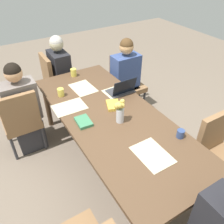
# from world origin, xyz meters

# --- Properties ---
(ground_plane) EXTENTS (10.00, 10.00, 0.00)m
(ground_plane) POSITION_xyz_m (0.00, 0.00, 0.00)
(ground_plane) COLOR #756656
(dining_table) EXTENTS (2.40, 0.98, 0.74)m
(dining_table) POSITION_xyz_m (0.00, 0.00, 0.67)
(dining_table) COLOR brown
(dining_table) RESTS_ON ground_plane
(chair_far_left_near) EXTENTS (0.44, 0.44, 0.90)m
(chair_far_left_near) POSITION_xyz_m (0.78, 0.83, 0.50)
(chair_far_left_near) COLOR olive
(chair_far_left_near) RESTS_ON ground_plane
(person_far_left_near) EXTENTS (0.36, 0.40, 1.19)m
(person_far_left_near) POSITION_xyz_m (0.86, 0.77, 0.53)
(person_far_left_near) COLOR #2D2D33
(person_far_left_near) RESTS_ON ground_plane
(chair_near_left_mid) EXTENTS (0.44, 0.44, 0.90)m
(chair_near_left_mid) POSITION_xyz_m (0.94, -0.82, 0.50)
(chair_near_left_mid) COLOR olive
(chair_near_left_mid) RESTS_ON ground_plane
(person_near_left_mid) EXTENTS (0.36, 0.40, 1.19)m
(person_near_left_mid) POSITION_xyz_m (0.87, -0.76, 0.53)
(person_near_left_mid) COLOR #2D2D33
(person_near_left_mid) RESTS_ON ground_plane
(chair_head_right_left_far) EXTENTS (0.44, 0.44, 0.90)m
(chair_head_right_left_far) POSITION_xyz_m (1.54, 0.11, 0.50)
(chair_head_right_left_far) COLOR olive
(chair_head_right_left_far) RESTS_ON ground_plane
(person_head_right_left_far) EXTENTS (0.40, 0.36, 1.19)m
(person_head_right_left_far) POSITION_xyz_m (1.48, 0.04, 0.53)
(person_head_right_left_far) COLOR #2D2D33
(person_head_right_left_far) RESTS_ON ground_plane
(chair_near_right_far) EXTENTS (0.44, 0.44, 0.90)m
(chair_near_right_far) POSITION_xyz_m (-0.82, -0.80, 0.50)
(chair_near_right_far) COLOR olive
(chair_near_right_far) RESTS_ON ground_plane
(flower_vase) EXTENTS (0.10, 0.12, 0.26)m
(flower_vase) POSITION_xyz_m (-0.12, -0.02, 0.88)
(flower_vase) COLOR silver
(flower_vase) RESTS_ON dining_table
(placemat_far_left_near) EXTENTS (0.27, 0.36, 0.00)m
(placemat_far_left_near) POSITION_xyz_m (0.39, 0.33, 0.74)
(placemat_far_left_near) COLOR beige
(placemat_far_left_near) RESTS_ON dining_table
(placemat_near_left_mid) EXTENTS (0.27, 0.37, 0.00)m
(placemat_near_left_mid) POSITION_xyz_m (0.39, -0.33, 0.74)
(placemat_near_left_mid) COLOR beige
(placemat_near_left_mid) RESTS_ON dining_table
(placemat_head_right_left_far) EXTENTS (0.37, 0.27, 0.00)m
(placemat_head_right_left_far) POSITION_xyz_m (0.69, 0.02, 0.74)
(placemat_head_right_left_far) COLOR beige
(placemat_head_right_left_far) RESTS_ON dining_table
(placemat_head_left_right_near) EXTENTS (0.36, 0.26, 0.00)m
(placemat_head_left_right_near) POSITION_xyz_m (-0.67, -0.01, 0.74)
(placemat_head_left_right_near) COLOR beige
(placemat_head_left_right_near) RESTS_ON dining_table
(laptop_near_left_mid) EXTENTS (0.22, 0.32, 0.21)m
(laptop_near_left_mid) POSITION_xyz_m (0.34, -0.34, 0.78)
(laptop_near_left_mid) COLOR #38383D
(laptop_near_left_mid) RESTS_ON dining_table
(coffee_mug_near_left) EXTENTS (0.07, 0.07, 0.08)m
(coffee_mug_near_left) POSITION_xyz_m (-0.63, -0.39, 0.78)
(coffee_mug_near_left) COLOR #33477A
(coffee_mug_near_left) RESTS_ON dining_table
(coffee_mug_near_right) EXTENTS (0.08, 0.08, 0.10)m
(coffee_mug_near_right) POSITION_xyz_m (0.66, 0.32, 0.79)
(coffee_mug_near_right) COLOR #DBC64C
(coffee_mug_near_right) RESTS_ON dining_table
(coffee_mug_centre_left) EXTENTS (0.08, 0.08, 0.10)m
(coffee_mug_centre_left) POSITION_xyz_m (1.06, -0.02, 0.79)
(coffee_mug_centre_left) COLOR #DBC64C
(coffee_mug_centre_left) RESTS_ON dining_table
(book_red_cover) EXTENTS (0.21, 0.15, 0.03)m
(book_red_cover) POSITION_xyz_m (0.05, 0.32, 0.75)
(book_red_cover) COLOR #3D7F56
(book_red_cover) RESTS_ON dining_table
(book_blue_cover) EXTENTS (0.24, 0.20, 0.03)m
(book_blue_cover) POSITION_xyz_m (0.14, -0.10, 0.75)
(book_blue_cover) COLOR gold
(book_blue_cover) RESTS_ON dining_table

